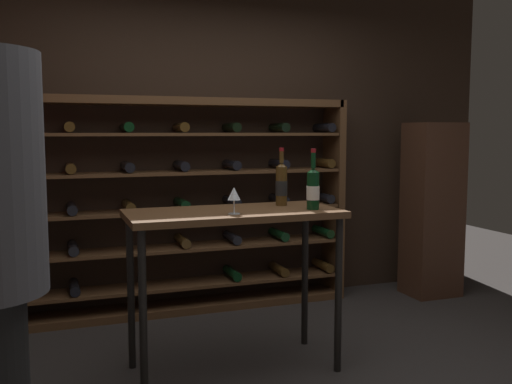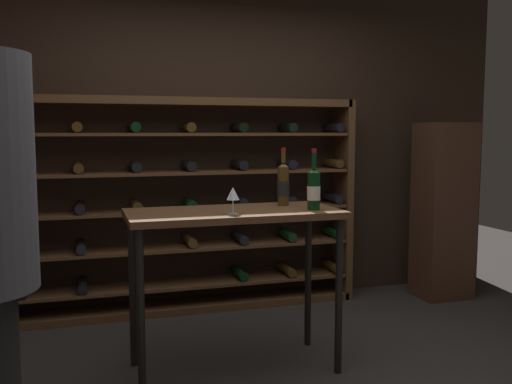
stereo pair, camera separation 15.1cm
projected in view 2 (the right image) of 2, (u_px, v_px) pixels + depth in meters
back_wall at (215, 133)px, 4.79m from camera, size 5.30×0.10×2.87m
wine_rack at (190, 205)px, 4.57m from camera, size 2.77×0.32×1.71m
tasting_table at (234, 230)px, 3.40m from camera, size 1.26×0.58×0.98m
display_cabinet at (443, 211)px, 4.95m from camera, size 0.44×0.36×1.52m
wine_bottle_gold_foil at (283, 184)px, 3.58m from camera, size 0.07×0.07×0.37m
wine_bottle_red_label at (314, 189)px, 3.39m from camera, size 0.08×0.08×0.36m
wine_glass_stemmed_center at (233, 195)px, 3.21m from camera, size 0.07×0.07×0.15m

